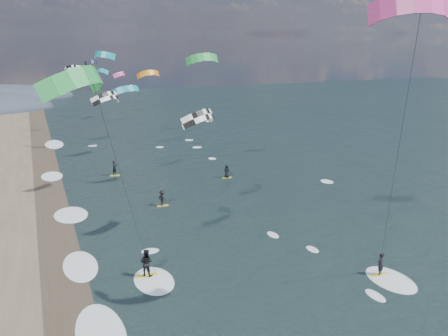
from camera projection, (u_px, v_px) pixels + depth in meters
name	position (u px, v px, depth m)	size (l,w,h in m)	color
wet_sand_strip	(68.00, 304.00, 30.39)	(3.00, 240.00, 0.00)	#382D23
kitesurfer_near_a	(413.00, 78.00, 24.90)	(7.76, 8.78, 18.18)	yellow
kitesurfer_near_b	(113.00, 148.00, 26.49)	(7.10, 9.46, 14.98)	yellow
far_kitesurfers	(169.00, 181.00, 52.85)	(12.88, 13.21, 1.80)	yellow
bg_kite_field	(126.00, 74.00, 67.30)	(13.47, 74.27, 6.29)	teal
shoreline_surf	(80.00, 268.00, 35.08)	(2.40, 79.40, 0.11)	white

